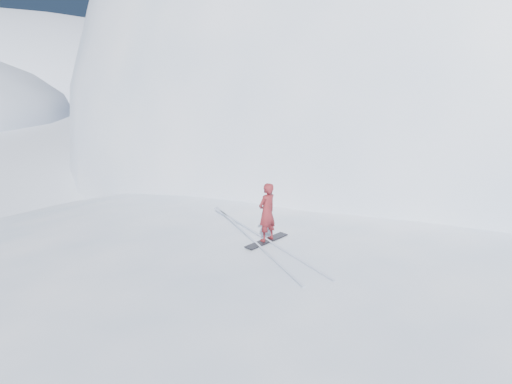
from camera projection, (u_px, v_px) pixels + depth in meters
near_ridge at (346, 327)px, 12.61m from camera, size 36.00×28.00×4.80m
summit_peak at (439, 145)px, 39.60m from camera, size 60.00×56.00×56.00m
peak_shoulder at (348, 169)px, 30.74m from camera, size 28.00×24.00×18.00m
wind_bumps at (307, 356)px, 11.36m from camera, size 16.00×14.40×1.00m
snowboard at (267, 241)px, 12.29m from camera, size 1.41×0.96×0.02m
snowboarder at (267, 212)px, 12.06m from camera, size 0.69×0.62×1.59m
board_tracks at (257, 237)px, 12.48m from camera, size 1.52×5.97×0.04m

